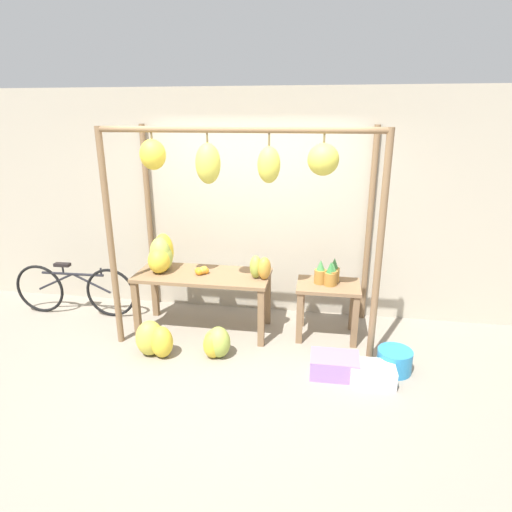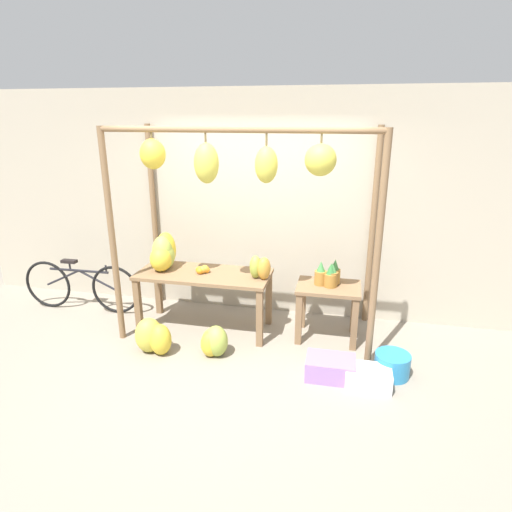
% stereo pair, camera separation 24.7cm
% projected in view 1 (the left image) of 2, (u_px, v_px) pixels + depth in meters
% --- Properties ---
extents(ground_plane, '(20.00, 20.00, 0.00)m').
position_uv_depth(ground_plane, '(234.00, 367.00, 4.42)').
color(ground_plane, gray).
extents(shop_wall_back, '(8.00, 0.08, 2.80)m').
position_uv_depth(shop_wall_back, '(256.00, 205.00, 5.37)').
color(shop_wall_back, '#B2A893').
rests_on(shop_wall_back, ground_plane).
extents(stall_awning, '(2.86, 1.22, 2.38)m').
position_uv_depth(stall_awning, '(242.00, 187.00, 4.34)').
color(stall_awning, brown).
rests_on(stall_awning, ground_plane).
extents(display_table_main, '(1.56, 0.66, 0.72)m').
position_uv_depth(display_table_main, '(203.00, 282.00, 5.02)').
color(display_table_main, brown).
rests_on(display_table_main, ground_plane).
extents(display_table_side, '(0.71, 0.52, 0.65)m').
position_uv_depth(display_table_side, '(328.00, 298.00, 4.91)').
color(display_table_side, brown).
rests_on(display_table_side, ground_plane).
extents(banana_pile_on_table, '(0.36, 0.47, 0.43)m').
position_uv_depth(banana_pile_on_table, '(161.00, 256.00, 5.03)').
color(banana_pile_on_table, '#9EB247').
rests_on(banana_pile_on_table, display_table_main).
extents(orange_pile, '(0.16, 0.14, 0.09)m').
position_uv_depth(orange_pile, '(202.00, 271.00, 4.96)').
color(orange_pile, orange).
rests_on(orange_pile, display_table_main).
extents(pineapple_cluster, '(0.29, 0.25, 0.29)m').
position_uv_depth(pineapple_cluster, '(329.00, 274.00, 4.83)').
color(pineapple_cluster, '#A3702D').
rests_on(pineapple_cluster, display_table_side).
extents(banana_pile_ground_left, '(0.52, 0.40, 0.40)m').
position_uv_depth(banana_pile_ground_left, '(155.00, 340.00, 4.59)').
color(banana_pile_ground_left, gold).
rests_on(banana_pile_ground_left, ground_plane).
extents(banana_pile_ground_right, '(0.39, 0.37, 0.34)m').
position_uv_depth(banana_pile_ground_right, '(216.00, 343.00, 4.58)').
color(banana_pile_ground_right, '#9EB247').
rests_on(banana_pile_ground_right, ground_plane).
extents(fruit_crate_white, '(0.48, 0.33, 0.21)m').
position_uv_depth(fruit_crate_white, '(334.00, 365.00, 4.27)').
color(fruit_crate_white, '#9970B7').
rests_on(fruit_crate_white, ground_plane).
extents(blue_bucket, '(0.35, 0.35, 0.24)m').
position_uv_depth(blue_bucket, '(394.00, 361.00, 4.32)').
color(blue_bucket, teal).
rests_on(blue_bucket, ground_plane).
extents(parked_bicycle, '(1.63, 0.08, 0.70)m').
position_uv_depth(parked_bicycle, '(75.00, 290.00, 5.50)').
color(parked_bicycle, black).
rests_on(parked_bicycle, ground_plane).
extents(papaya_pile, '(0.29, 0.22, 0.27)m').
position_uv_depth(papaya_pile, '(260.00, 268.00, 4.80)').
color(papaya_pile, gold).
rests_on(papaya_pile, display_table_main).
extents(fruit_crate_purple, '(0.43, 0.30, 0.18)m').
position_uv_depth(fruit_crate_purple, '(372.00, 374.00, 4.15)').
color(fruit_crate_purple, silver).
rests_on(fruit_crate_purple, ground_plane).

